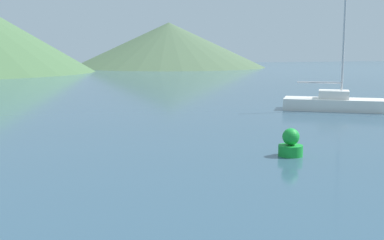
# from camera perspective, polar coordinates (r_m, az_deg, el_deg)

# --- Properties ---
(sailboat_inner) EXTENTS (5.59, 4.79, 7.10)m
(sailboat_inner) POSITION_cam_1_polar(r_m,az_deg,el_deg) (28.50, 16.42, 2.02)
(sailboat_inner) COLOR white
(sailboat_inner) RESTS_ON ground_plane
(buoy_marker) EXTENTS (0.79, 0.79, 0.91)m
(buoy_marker) POSITION_cam_1_polar(r_m,az_deg,el_deg) (15.88, 11.61, -2.87)
(buoy_marker) COLOR green
(buoy_marker) RESTS_ON ground_plane
(hill_central) EXTENTS (37.98, 37.98, 8.77)m
(hill_central) POSITION_cam_1_polar(r_m,az_deg,el_deg) (96.35, -2.75, 8.88)
(hill_central) COLOR #4C6647
(hill_central) RESTS_ON ground_plane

